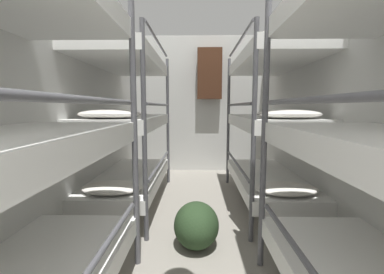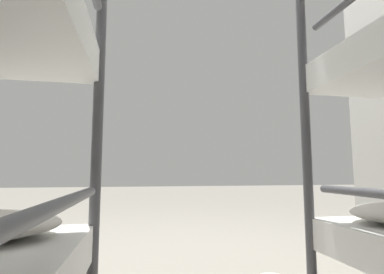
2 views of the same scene
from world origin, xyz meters
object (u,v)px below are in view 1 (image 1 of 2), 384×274
(bunk_stack_right_far, at_px, (269,121))
(duffel_bag, at_px, (196,225))
(hanging_coat, at_px, (210,74))
(bunk_stack_left_far, at_px, (128,121))

(bunk_stack_right_far, bearing_deg, duffel_bag, -132.71)
(hanging_coat, bearing_deg, duffel_bag, -95.00)
(bunk_stack_right_far, xyz_separation_m, hanging_coat, (-0.63, 1.66, 0.76))
(bunk_stack_left_far, xyz_separation_m, bunk_stack_right_far, (1.68, 0.00, 0.00))
(duffel_bag, bearing_deg, hanging_coat, 85.00)
(bunk_stack_left_far, height_order, bunk_stack_right_far, same)
(duffel_bag, bearing_deg, bunk_stack_left_far, 131.41)
(bunk_stack_left_far, xyz_separation_m, hanging_coat, (1.05, 1.66, 0.76))
(bunk_stack_left_far, bearing_deg, bunk_stack_right_far, 0.00)
(duffel_bag, xyz_separation_m, hanging_coat, (0.23, 2.59, 1.61))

